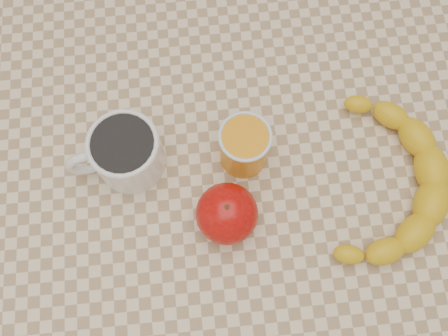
{
  "coord_description": "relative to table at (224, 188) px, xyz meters",
  "views": [
    {
      "loc": [
        -0.02,
        -0.21,
        1.43
      ],
      "look_at": [
        0.0,
        0.0,
        0.77
      ],
      "focal_mm": 40.0,
      "sensor_mm": 36.0,
      "label": 1
    }
  ],
  "objects": [
    {
      "name": "apple",
      "position": [
        -0.0,
        -0.07,
        0.12
      ],
      "size": [
        0.09,
        0.09,
        0.08
      ],
      "color": "#910407",
      "rests_on": "table"
    },
    {
      "name": "table",
      "position": [
        0.0,
        0.0,
        0.0
      ],
      "size": [
        0.8,
        0.8,
        0.75
      ],
      "color": "beige",
      "rests_on": "ground"
    },
    {
      "name": "ground",
      "position": [
        0.0,
        0.0,
        -0.66
      ],
      "size": [
        3.0,
        3.0,
        0.0
      ],
      "primitive_type": "plane",
      "color": "tan",
      "rests_on": "ground"
    },
    {
      "name": "coffee_mug",
      "position": [
        -0.13,
        0.03,
        0.13
      ],
      "size": [
        0.14,
        0.11,
        0.08
      ],
      "color": "white",
      "rests_on": "table"
    },
    {
      "name": "banana",
      "position": [
        0.22,
        -0.05,
        0.11
      ],
      "size": [
        0.42,
        0.44,
        0.05
      ],
      "primitive_type": null,
      "rotation": [
        0.0,
        0.0,
        -0.41
      ],
      "color": "yellow",
      "rests_on": "table"
    },
    {
      "name": "orange_juice_glass",
      "position": [
        0.03,
        0.02,
        0.13
      ],
      "size": [
        0.07,
        0.07,
        0.08
      ],
      "color": "orange",
      "rests_on": "table"
    }
  ]
}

